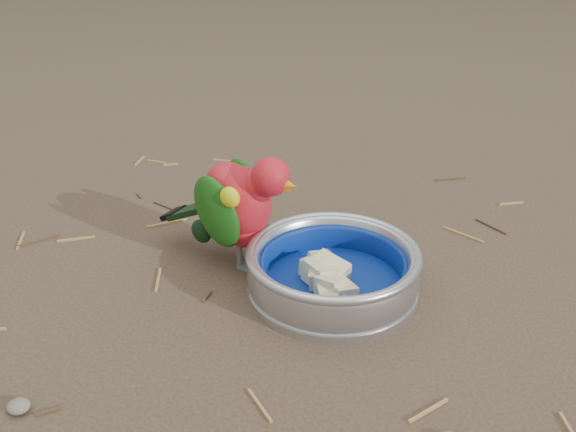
# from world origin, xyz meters

# --- Properties ---
(ground) EXTENTS (60.00, 60.00, 0.00)m
(ground) POSITION_xyz_m (0.00, 0.00, 0.00)
(ground) COLOR #49372B
(food_bowl) EXTENTS (0.22, 0.22, 0.02)m
(food_bowl) POSITION_xyz_m (0.01, 0.02, 0.01)
(food_bowl) COLOR #B2B2BA
(food_bowl) RESTS_ON ground
(bowl_wall) EXTENTS (0.22, 0.22, 0.04)m
(bowl_wall) POSITION_xyz_m (0.01, 0.02, 0.04)
(bowl_wall) COLOR #B2B2BA
(bowl_wall) RESTS_ON food_bowl
(fruit_wedges) EXTENTS (0.13, 0.13, 0.03)m
(fruit_wedges) POSITION_xyz_m (0.01, 0.02, 0.03)
(fruit_wedges) COLOR beige
(fruit_wedges) RESTS_ON food_bowl
(lory_parrot) EXTENTS (0.21, 0.16, 0.16)m
(lory_parrot) POSITION_xyz_m (-0.12, 0.07, 0.08)
(lory_parrot) COLOR red
(lory_parrot) RESTS_ON ground
(ground_debris) EXTENTS (0.90, 0.80, 0.01)m
(ground_debris) POSITION_xyz_m (0.04, 0.08, 0.00)
(ground_debris) COLOR #A77F46
(ground_debris) RESTS_ON ground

